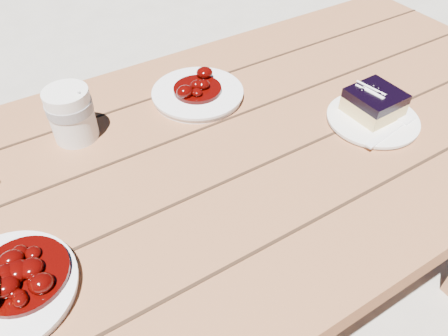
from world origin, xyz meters
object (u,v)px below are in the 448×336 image
dessert_plate (372,120)px  second_plate (198,94)px  picnic_table (165,230)px  main_plate (6,291)px  coffee_cup (71,114)px  blueberry_cake (374,102)px

dessert_plate → second_plate: 0.39m
picnic_table → main_plate: size_ratio=9.71×
picnic_table → coffee_cup: 0.31m
dessert_plate → second_plate: (-0.28, 0.28, 0.00)m
coffee_cup → second_plate: coffee_cup is taller
picnic_table → main_plate: bearing=-160.3°
main_plate → picnic_table: bearing=19.7°
dessert_plate → second_plate: bearing=134.4°
picnic_table → blueberry_cake: size_ratio=19.19×
blueberry_cake → coffee_cup: 0.63m
dessert_plate → coffee_cup: (-0.56, 0.29, 0.05)m
blueberry_cake → picnic_table: bearing=169.3°
main_plate → second_plate: (0.49, 0.29, 0.00)m
main_plate → second_plate: 0.57m
main_plate → blueberry_cake: 0.78m
picnic_table → main_plate: 0.36m
coffee_cup → main_plate: bearing=-124.4°
picnic_table → main_plate: main_plate is taller
dessert_plate → coffee_cup: bearing=152.5°
coffee_cup → blueberry_cake: bearing=-25.9°
blueberry_cake → second_plate: size_ratio=0.51×
main_plate → dessert_plate: (0.77, 0.01, -0.00)m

